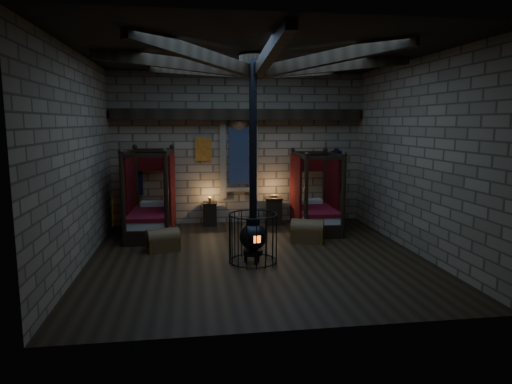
{
  "coord_description": "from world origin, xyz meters",
  "views": [
    {
      "loc": [
        -1.35,
        -9.29,
        2.84
      ],
      "look_at": [
        0.08,
        0.6,
        1.31
      ],
      "focal_mm": 32.0,
      "sensor_mm": 36.0,
      "label": 1
    }
  ],
  "objects": [
    {
      "name": "nightstand_right",
      "position": [
        0.93,
        3.05,
        0.39
      ],
      "size": [
        0.51,
        0.49,
        0.83
      ],
      "rotation": [
        0.0,
        0.0,
        -0.09
      ],
      "color": "black",
      "rests_on": "ground"
    },
    {
      "name": "stove",
      "position": [
        -0.12,
        -0.37,
        0.62
      ],
      "size": [
        0.99,
        0.99,
        4.05
      ],
      "rotation": [
        0.0,
        0.0,
        0.16
      ],
      "color": "black",
      "rests_on": "ground"
    },
    {
      "name": "bed_right",
      "position": [
        1.9,
        2.27,
        0.5
      ],
      "size": [
        1.11,
        2.0,
        2.04
      ],
      "rotation": [
        0.0,
        0.0,
        -0.04
      ],
      "color": "black",
      "rests_on": "ground"
    },
    {
      "name": "room",
      "position": [
        -0.0,
        0.09,
        3.74
      ],
      "size": [
        7.02,
        7.02,
        4.29
      ],
      "color": "black",
      "rests_on": "ground"
    },
    {
      "name": "nightstand_left",
      "position": [
        -0.85,
        3.15,
        0.34
      ],
      "size": [
        0.43,
        0.42,
        0.8
      ],
      "rotation": [
        0.0,
        0.0,
        -0.07
      ],
      "color": "black",
      "rests_on": "ground"
    },
    {
      "name": "bed_left",
      "position": [
        -2.36,
        2.28,
        0.53
      ],
      "size": [
        1.17,
        2.1,
        2.15
      ],
      "rotation": [
        0.0,
        0.0,
        -0.04
      ],
      "color": "black",
      "rests_on": "ground"
    },
    {
      "name": "trunk_left",
      "position": [
        -2.0,
        0.79,
        0.23
      ],
      "size": [
        0.8,
        0.63,
        0.51
      ],
      "rotation": [
        0.0,
        0.0,
        0.31
      ],
      "color": "#56381B",
      "rests_on": "ground"
    },
    {
      "name": "trunk_right",
      "position": [
        1.39,
        1.06,
        0.25
      ],
      "size": [
        0.88,
        0.72,
        0.56
      ],
      "rotation": [
        0.0,
        0.0,
        -0.36
      ],
      "color": "#56381B",
      "rests_on": "ground"
    }
  ]
}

